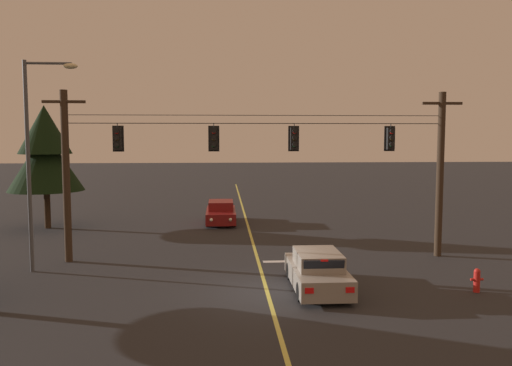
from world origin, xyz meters
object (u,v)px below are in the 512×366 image
at_px(fire_hydrant, 477,280).
at_px(traffic_light_centre, 294,138).
at_px(car_oncoming_lead, 221,213).
at_px(traffic_light_right_inner, 391,138).
at_px(traffic_light_leftmost, 117,139).
at_px(car_waiting_near_lane, 317,272).
at_px(tree_verge_near, 45,152).
at_px(traffic_light_left_inner, 214,139).
at_px(street_lamp_corner, 35,147).

bearing_deg(fire_hydrant, traffic_light_centre, 136.25).
xyz_separation_m(car_oncoming_lead, fire_hydrant, (8.94, -15.13, -0.21)).
xyz_separation_m(traffic_light_right_inner, car_oncoming_lead, (-7.56, 9.68, -4.68)).
bearing_deg(traffic_light_leftmost, traffic_light_right_inner, 0.00).
distance_m(car_oncoming_lead, fire_hydrant, 17.57).
height_order(car_oncoming_lead, fire_hydrant, car_oncoming_lead).
distance_m(traffic_light_leftmost, car_waiting_near_lane, 10.29).
bearing_deg(traffic_light_right_inner, traffic_light_centre, 180.00).
distance_m(traffic_light_right_inner, tree_verge_near, 19.76).
bearing_deg(car_oncoming_lead, traffic_light_centre, -71.46).
relative_size(traffic_light_leftmost, fire_hydrant, 1.45).
xyz_separation_m(traffic_light_left_inner, traffic_light_centre, (3.51, 0.00, 0.00)).
bearing_deg(traffic_light_left_inner, traffic_light_centre, 0.00).
xyz_separation_m(traffic_light_left_inner, car_oncoming_lead, (0.26, 9.68, -4.68)).
height_order(traffic_light_centre, street_lamp_corner, street_lamp_corner).
bearing_deg(tree_verge_near, traffic_light_leftmost, -55.50).
height_order(car_oncoming_lead, tree_verge_near, tree_verge_near).
bearing_deg(traffic_light_left_inner, street_lamp_corner, -167.02).
bearing_deg(traffic_light_right_inner, tree_verge_near, 154.37).
height_order(car_waiting_near_lane, fire_hydrant, car_waiting_near_lane).
bearing_deg(car_waiting_near_lane, car_oncoming_lead, 103.39).
bearing_deg(street_lamp_corner, traffic_light_leftmost, 29.25).
relative_size(car_waiting_near_lane, fire_hydrant, 5.15).
relative_size(traffic_light_centre, tree_verge_near, 0.17).
distance_m(car_oncoming_lead, street_lamp_corner, 14.11).
distance_m(traffic_light_leftmost, tree_verge_near, 10.40).
bearing_deg(fire_hydrant, street_lamp_corner, 166.66).
bearing_deg(car_waiting_near_lane, traffic_light_right_inner, 49.24).
xyz_separation_m(traffic_light_left_inner, car_waiting_near_lane, (3.70, -4.78, -4.68)).
bearing_deg(tree_verge_near, car_oncoming_lead, 6.33).
bearing_deg(traffic_light_left_inner, car_waiting_near_lane, -52.20).
bearing_deg(tree_verge_near, traffic_light_left_inner, -40.54).
height_order(traffic_light_left_inner, street_lamp_corner, street_lamp_corner).
distance_m(street_lamp_corner, fire_hydrant, 17.26).
relative_size(car_oncoming_lead, fire_hydrant, 5.26).
relative_size(traffic_light_left_inner, tree_verge_near, 0.17).
relative_size(street_lamp_corner, tree_verge_near, 1.16).
relative_size(traffic_light_left_inner, car_waiting_near_lane, 0.28).
bearing_deg(street_lamp_corner, car_oncoming_lead, 57.27).
xyz_separation_m(street_lamp_corner, tree_verge_near, (-2.99, 10.15, -0.52)).
bearing_deg(car_waiting_near_lane, fire_hydrant, -7.01).
bearing_deg(traffic_light_left_inner, tree_verge_near, 139.46).
height_order(car_waiting_near_lane, street_lamp_corner, street_lamp_corner).
height_order(traffic_light_leftmost, fire_hydrant, traffic_light_leftmost).
xyz_separation_m(traffic_light_centre, car_oncoming_lead, (-3.24, 9.68, -4.68)).
xyz_separation_m(street_lamp_corner, fire_hydrant, (16.20, -3.84, -4.57)).
bearing_deg(traffic_light_centre, street_lamp_corner, -171.27).
distance_m(traffic_light_leftmost, traffic_light_centre, 7.62).
bearing_deg(fire_hydrant, traffic_light_left_inner, 149.36).
bearing_deg(traffic_light_leftmost, traffic_light_centre, 0.00).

